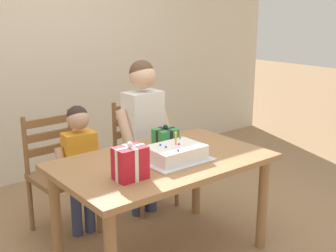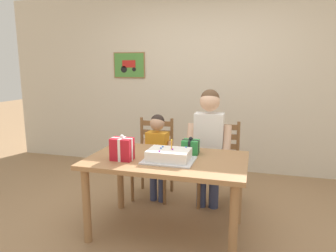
{
  "view_description": "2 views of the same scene",
  "coord_description": "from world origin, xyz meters",
  "px_view_note": "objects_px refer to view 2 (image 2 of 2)",
  "views": [
    {
      "loc": [
        -1.67,
        -2.15,
        1.69
      ],
      "look_at": [
        0.11,
        0.08,
        0.91
      ],
      "focal_mm": 46.27,
      "sensor_mm": 36.0,
      "label": 1
    },
    {
      "loc": [
        0.74,
        -2.57,
        1.53
      ],
      "look_at": [
        -0.04,
        0.18,
        0.98
      ],
      "focal_mm": 33.1,
      "sensor_mm": 36.0,
      "label": 2
    }
  ],
  "objects_px": {
    "gift_box_red_large": "(122,149)",
    "child_younger": "(157,149)",
    "dining_table": "(167,168)",
    "child_older": "(209,137)",
    "birthday_cake": "(169,156)",
    "gift_box_beside_cake": "(191,147)",
    "chair_left": "(154,157)",
    "chair_right": "(219,163)"
  },
  "relations": [
    {
      "from": "dining_table",
      "to": "chair_left",
      "type": "bearing_deg",
      "value": 116.46
    },
    {
      "from": "chair_left",
      "to": "chair_right",
      "type": "bearing_deg",
      "value": 0.0
    },
    {
      "from": "chair_left",
      "to": "child_older",
      "type": "relative_size",
      "value": 0.71
    },
    {
      "from": "gift_box_beside_cake",
      "to": "child_younger",
      "type": "xyz_separation_m",
      "value": [
        -0.47,
        0.43,
        -0.17
      ]
    },
    {
      "from": "birthday_cake",
      "to": "chair_left",
      "type": "bearing_deg",
      "value": 116.56
    },
    {
      "from": "dining_table",
      "to": "child_older",
      "type": "xyz_separation_m",
      "value": [
        0.29,
        0.63,
        0.17
      ]
    },
    {
      "from": "dining_table",
      "to": "child_younger",
      "type": "relative_size",
      "value": 1.4
    },
    {
      "from": "birthday_cake",
      "to": "child_older",
      "type": "height_order",
      "value": "child_older"
    },
    {
      "from": "birthday_cake",
      "to": "chair_left",
      "type": "relative_size",
      "value": 0.48
    },
    {
      "from": "chair_right",
      "to": "child_younger",
      "type": "distance_m",
      "value": 0.71
    },
    {
      "from": "dining_table",
      "to": "gift_box_red_large",
      "type": "height_order",
      "value": "gift_box_red_large"
    },
    {
      "from": "gift_box_beside_cake",
      "to": "child_younger",
      "type": "bearing_deg",
      "value": 137.32
    },
    {
      "from": "dining_table",
      "to": "chair_left",
      "type": "distance_m",
      "value": 0.89
    },
    {
      "from": "birthday_cake",
      "to": "child_older",
      "type": "relative_size",
      "value": 0.34
    },
    {
      "from": "gift_box_red_large",
      "to": "child_younger",
      "type": "height_order",
      "value": "child_younger"
    },
    {
      "from": "birthday_cake",
      "to": "gift_box_red_large",
      "type": "xyz_separation_m",
      "value": [
        -0.4,
        -0.08,
        0.05
      ]
    },
    {
      "from": "child_younger",
      "to": "chair_right",
      "type": "bearing_deg",
      "value": 13.07
    },
    {
      "from": "child_younger",
      "to": "dining_table",
      "type": "bearing_deg",
      "value": -65.07
    },
    {
      "from": "birthday_cake",
      "to": "gift_box_red_large",
      "type": "distance_m",
      "value": 0.41
    },
    {
      "from": "birthday_cake",
      "to": "chair_right",
      "type": "bearing_deg",
      "value": 68.09
    },
    {
      "from": "birthday_cake",
      "to": "gift_box_beside_cake",
      "type": "distance_m",
      "value": 0.31
    },
    {
      "from": "dining_table",
      "to": "child_older",
      "type": "height_order",
      "value": "child_older"
    },
    {
      "from": "dining_table",
      "to": "birthday_cake",
      "type": "relative_size",
      "value": 3.22
    },
    {
      "from": "dining_table",
      "to": "child_older",
      "type": "bearing_deg",
      "value": 65.5
    },
    {
      "from": "chair_left",
      "to": "chair_right",
      "type": "height_order",
      "value": "same"
    },
    {
      "from": "birthday_cake",
      "to": "child_younger",
      "type": "xyz_separation_m",
      "value": [
        -0.33,
        0.7,
        -0.15
      ]
    },
    {
      "from": "birthday_cake",
      "to": "gift_box_beside_cake",
      "type": "relative_size",
      "value": 2.63
    },
    {
      "from": "birthday_cake",
      "to": "child_older",
      "type": "distance_m",
      "value": 0.75
    },
    {
      "from": "gift_box_red_large",
      "to": "chair_left",
      "type": "xyz_separation_m",
      "value": [
        -0.03,
        0.94,
        -0.35
      ]
    },
    {
      "from": "chair_right",
      "to": "child_younger",
      "type": "height_order",
      "value": "child_younger"
    },
    {
      "from": "gift_box_red_large",
      "to": "chair_left",
      "type": "distance_m",
      "value": 1.01
    },
    {
      "from": "dining_table",
      "to": "gift_box_red_large",
      "type": "relative_size",
      "value": 6.13
    },
    {
      "from": "chair_left",
      "to": "child_older",
      "type": "distance_m",
      "value": 0.76
    },
    {
      "from": "dining_table",
      "to": "child_younger",
      "type": "xyz_separation_m",
      "value": [
        -0.29,
        0.63,
        -0.01
      ]
    },
    {
      "from": "birthday_cake",
      "to": "gift_box_red_large",
      "type": "height_order",
      "value": "gift_box_red_large"
    },
    {
      "from": "gift_box_beside_cake",
      "to": "child_younger",
      "type": "distance_m",
      "value": 0.66
    },
    {
      "from": "gift_box_red_large",
      "to": "child_younger",
      "type": "xyz_separation_m",
      "value": [
        0.07,
        0.79,
        -0.2
      ]
    },
    {
      "from": "birthday_cake",
      "to": "chair_right",
      "type": "height_order",
      "value": "chair_right"
    },
    {
      "from": "gift_box_red_large",
      "to": "child_younger",
      "type": "bearing_deg",
      "value": 84.77
    },
    {
      "from": "gift_box_red_large",
      "to": "gift_box_beside_cake",
      "type": "distance_m",
      "value": 0.65
    },
    {
      "from": "child_older",
      "to": "child_younger",
      "type": "relative_size",
      "value": 1.28
    },
    {
      "from": "child_older",
      "to": "chair_right",
      "type": "bearing_deg",
      "value": 57.13
    }
  ]
}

